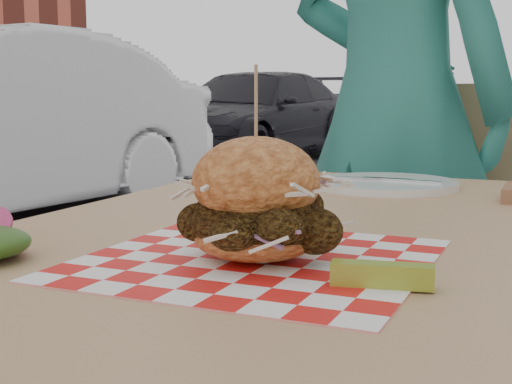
{
  "coord_description": "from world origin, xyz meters",
  "views": [
    {
      "loc": [
        0.16,
        -1.24,
        0.93
      ],
      "look_at": [
        -0.14,
        -0.55,
        0.82
      ],
      "focal_mm": 50.0,
      "sensor_mm": 36.0,
      "label": 1
    }
  ],
  "objects_px": {
    "diner": "(393,105)",
    "patio_chair": "(450,230)",
    "car_dark": "(253,117)",
    "patio_table": "(316,279)",
    "sandwich": "(256,206)"
  },
  "relations": [
    {
      "from": "diner",
      "to": "patio_chair",
      "type": "relative_size",
      "value": 1.88
    },
    {
      "from": "diner",
      "to": "car_dark",
      "type": "xyz_separation_m",
      "value": [
        -3.34,
        6.64,
        -0.31
      ]
    },
    {
      "from": "patio_table",
      "to": "sandwich",
      "type": "height_order",
      "value": "sandwich"
    },
    {
      "from": "patio_table",
      "to": "patio_chair",
      "type": "distance_m",
      "value": 1.06
    },
    {
      "from": "diner",
      "to": "sandwich",
      "type": "xyz_separation_m",
      "value": [
        0.11,
        -1.13,
        -0.09
      ]
    },
    {
      "from": "diner",
      "to": "patio_chair",
      "type": "xyz_separation_m",
      "value": [
        0.13,
        0.15,
        -0.34
      ]
    },
    {
      "from": "car_dark",
      "to": "patio_table",
      "type": "bearing_deg",
      "value": -61.25
    },
    {
      "from": "patio_chair",
      "to": "sandwich",
      "type": "distance_m",
      "value": 1.31
    },
    {
      "from": "patio_table",
      "to": "sandwich",
      "type": "xyz_separation_m",
      "value": [
        0.01,
        -0.23,
        0.14
      ]
    },
    {
      "from": "diner",
      "to": "sandwich",
      "type": "height_order",
      "value": "diner"
    },
    {
      "from": "diner",
      "to": "car_dark",
      "type": "bearing_deg",
      "value": -41.75
    },
    {
      "from": "car_dark",
      "to": "patio_table",
      "type": "height_order",
      "value": "car_dark"
    },
    {
      "from": "diner",
      "to": "patio_table",
      "type": "relative_size",
      "value": 1.49
    },
    {
      "from": "sandwich",
      "to": "patio_table",
      "type": "bearing_deg",
      "value": 91.9
    },
    {
      "from": "patio_table",
      "to": "patio_chair",
      "type": "xyz_separation_m",
      "value": [
        0.03,
        1.06,
        -0.12
      ]
    }
  ]
}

